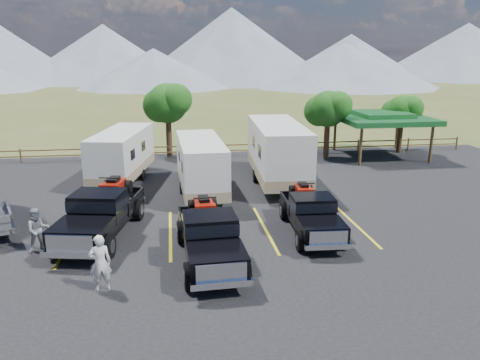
{
  "coord_description": "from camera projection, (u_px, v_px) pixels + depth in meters",
  "views": [
    {
      "loc": [
        -1.76,
        -14.29,
        7.33
      ],
      "look_at": [
        1.26,
        6.32,
        1.6
      ],
      "focal_mm": 35.0,
      "sensor_mm": 36.0,
      "label": 1
    }
  ],
  "objects": [
    {
      "name": "ground",
      "position": [
        230.0,
        276.0,
        15.83
      ],
      "size": [
        320.0,
        320.0,
        0.0
      ],
      "primitive_type": "plane",
      "color": "#414E21",
      "rests_on": "ground"
    },
    {
      "name": "asphalt_lot",
      "position": [
        221.0,
        241.0,
        18.68
      ],
      "size": [
        44.0,
        34.0,
        0.04
      ],
      "primitive_type": "cube",
      "color": "black",
      "rests_on": "ground"
    },
    {
      "name": "stall_lines",
      "position": [
        218.0,
        231.0,
        19.63
      ],
      "size": [
        12.12,
        5.5,
        0.01
      ],
      "color": "gold",
      "rests_on": "asphalt_lot"
    },
    {
      "name": "tree_ne_a",
      "position": [
        328.0,
        109.0,
        32.39
      ],
      "size": [
        3.11,
        2.92,
        4.76
      ],
      "color": "black",
      "rests_on": "ground"
    },
    {
      "name": "tree_ne_b",
      "position": [
        402.0,
        111.0,
        34.28
      ],
      "size": [
        2.77,
        2.59,
        4.27
      ],
      "color": "black",
      "rests_on": "ground"
    },
    {
      "name": "tree_north",
      "position": [
        167.0,
        103.0,
        32.67
      ],
      "size": [
        3.46,
        3.24,
        5.25
      ],
      "color": "black",
      "rests_on": "ground"
    },
    {
      "name": "rail_fence",
      "position": [
        226.0,
        148.0,
        33.6
      ],
      "size": [
        36.12,
        0.12,
        1.0
      ],
      "color": "brown",
      "rests_on": "ground"
    },
    {
      "name": "pavilion",
      "position": [
        382.0,
        118.0,
        33.12
      ],
      "size": [
        6.2,
        6.2,
        3.22
      ],
      "color": "brown",
      "rests_on": "ground"
    },
    {
      "name": "mountain_range",
      "position": [
        145.0,
        49.0,
        113.77
      ],
      "size": [
        209.0,
        71.0,
        20.0
      ],
      "color": "slate",
      "rests_on": "ground"
    },
    {
      "name": "rig_left",
      "position": [
        101.0,
        211.0,
        18.98
      ],
      "size": [
        3.27,
        6.64,
        2.13
      ],
      "rotation": [
        0.0,
        0.0,
        -0.2
      ],
      "color": "black",
      "rests_on": "asphalt_lot"
    },
    {
      "name": "rig_center",
      "position": [
        209.0,
        234.0,
        16.76
      ],
      "size": [
        2.3,
        6.04,
        1.99
      ],
      "rotation": [
        0.0,
        0.0,
        0.04
      ],
      "color": "black",
      "rests_on": "asphalt_lot"
    },
    {
      "name": "rig_right",
      "position": [
        311.0,
        212.0,
        19.39
      ],
      "size": [
        2.15,
        5.52,
        1.81
      ],
      "rotation": [
        0.0,
        0.0,
        -0.05
      ],
      "color": "black",
      "rests_on": "asphalt_lot"
    },
    {
      "name": "trailer_left",
      "position": [
        122.0,
        155.0,
        26.9
      ],
      "size": [
        3.41,
        8.46,
        2.93
      ],
      "rotation": [
        0.0,
        0.0,
        -0.19
      ],
      "color": "silver",
      "rests_on": "asphalt_lot"
    },
    {
      "name": "trailer_center",
      "position": [
        201.0,
        166.0,
        24.47
      ],
      "size": [
        2.39,
        8.33,
        2.89
      ],
      "rotation": [
        0.0,
        0.0,
        0.04
      ],
      "color": "silver",
      "rests_on": "asphalt_lot"
    },
    {
      "name": "trailer_right",
      "position": [
        277.0,
        152.0,
        26.39
      ],
      "size": [
        3.01,
        9.88,
        3.42
      ],
      "rotation": [
        0.0,
        0.0,
        -0.06
      ],
      "color": "silver",
      "rests_on": "asphalt_lot"
    },
    {
      "name": "person_a",
      "position": [
        100.0,
        263.0,
        14.56
      ],
      "size": [
        0.77,
        0.6,
        1.87
      ],
      "primitive_type": "imported",
      "rotation": [
        0.0,
        0.0,
        3.38
      ],
      "color": "silver",
      "rests_on": "asphalt_lot"
    },
    {
      "name": "person_b",
      "position": [
        38.0,
        230.0,
        17.47
      ],
      "size": [
        1.01,
        0.91,
        1.71
      ],
      "primitive_type": "imported",
      "rotation": [
        0.0,
        0.0,
        0.39
      ],
      "color": "gray",
      "rests_on": "asphalt_lot"
    }
  ]
}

